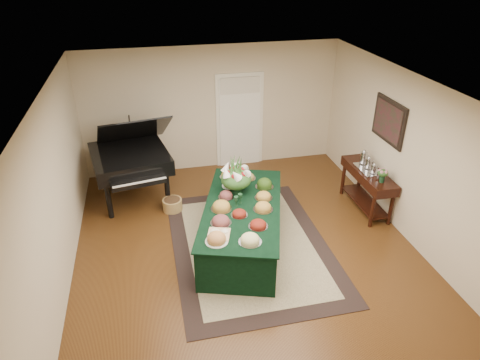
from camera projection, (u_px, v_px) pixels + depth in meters
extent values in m
plane|color=#311A0A|center=(244.00, 242.00, 7.26)|extent=(6.00, 6.00, 0.00)
cube|color=black|center=(250.00, 245.00, 7.19)|extent=(2.54, 3.55, 0.01)
cube|color=#C4BA93|center=(250.00, 245.00, 7.18)|extent=(2.03, 3.05, 0.01)
cube|color=white|center=(240.00, 120.00, 9.42)|extent=(1.05, 0.04, 2.10)
cube|color=white|center=(240.00, 123.00, 9.43)|extent=(0.90, 0.06, 2.00)
cube|color=black|center=(242.00, 225.00, 7.06)|extent=(1.86, 2.74, 0.73)
cube|color=black|center=(243.00, 206.00, 6.88)|extent=(1.93, 2.81, 0.02)
cylinder|color=#B8B9C1|center=(227.00, 177.00, 7.73)|extent=(0.28, 0.28, 0.01)
ellipsoid|color=#BC8D36|center=(227.00, 175.00, 7.71)|extent=(0.23, 0.23, 0.08)
cylinder|color=#B8B9C1|center=(248.00, 178.00, 7.68)|extent=(0.28, 0.28, 0.01)
ellipsoid|color=#AA8E44|center=(248.00, 176.00, 7.66)|extent=(0.23, 0.23, 0.07)
cylinder|color=#B8B9C1|center=(239.00, 215.00, 6.63)|extent=(0.27, 0.27, 0.01)
ellipsoid|color=maroon|center=(239.00, 213.00, 6.62)|extent=(0.22, 0.22, 0.06)
cylinder|color=#B8B9C1|center=(258.00, 226.00, 6.37)|extent=(0.30, 0.30, 0.01)
ellipsoid|color=maroon|center=(258.00, 224.00, 6.35)|extent=(0.25, 0.25, 0.07)
cylinder|color=#B8B9C1|center=(221.00, 223.00, 6.45)|extent=(0.32, 0.32, 0.01)
ellipsoid|color=brown|center=(221.00, 220.00, 6.42)|extent=(0.27, 0.27, 0.09)
cylinder|color=#B8B9C1|center=(263.00, 209.00, 6.78)|extent=(0.32, 0.32, 0.01)
ellipsoid|color=#BC8D36|center=(263.00, 207.00, 6.75)|extent=(0.26, 0.26, 0.09)
cylinder|color=#B8B9C1|center=(264.00, 187.00, 7.42)|extent=(0.32, 0.32, 0.01)
ellipsoid|color=#2E5215|center=(264.00, 184.00, 7.38)|extent=(0.26, 0.26, 0.11)
cylinder|color=#B8B9C1|center=(226.00, 197.00, 7.11)|extent=(0.26, 0.26, 0.01)
ellipsoid|color=brown|center=(226.00, 195.00, 7.08)|extent=(0.22, 0.22, 0.08)
cylinder|color=#B8B9C1|center=(250.00, 242.00, 6.03)|extent=(0.33, 0.33, 0.01)
ellipsoid|color=#F7ED9A|center=(250.00, 239.00, 6.01)|extent=(0.27, 0.27, 0.09)
cylinder|color=#B8B9C1|center=(221.00, 209.00, 6.79)|extent=(0.34, 0.34, 0.01)
ellipsoid|color=#BC8D36|center=(221.00, 206.00, 6.77)|extent=(0.28, 0.28, 0.10)
cylinder|color=#B8B9C1|center=(264.00, 198.00, 7.09)|extent=(0.30, 0.30, 0.01)
ellipsoid|color=#BC8D36|center=(264.00, 196.00, 7.07)|extent=(0.25, 0.25, 0.08)
cylinder|color=#B6C0B6|center=(217.00, 241.00, 6.04)|extent=(0.33, 0.33, 0.01)
ellipsoid|color=#D58E4C|center=(217.00, 238.00, 6.01)|extent=(0.27, 0.27, 0.11)
cylinder|color=#B6C0B6|center=(230.00, 186.00, 7.44)|extent=(0.27, 0.27, 0.01)
ellipsoid|color=#2E5215|center=(230.00, 182.00, 7.41)|extent=(0.22, 0.22, 0.13)
cube|color=tan|center=(219.00, 234.00, 6.18)|extent=(0.40, 0.40, 0.02)
ellipsoid|color=beige|center=(215.00, 230.00, 6.20)|extent=(0.14, 0.14, 0.08)
ellipsoid|color=beige|center=(225.00, 230.00, 6.21)|extent=(0.12, 0.12, 0.07)
cube|color=#FF9E28|center=(221.00, 236.00, 6.09)|extent=(0.09, 0.07, 0.05)
cylinder|color=#14331D|center=(236.00, 187.00, 7.23)|extent=(0.20, 0.20, 0.20)
ellipsoid|color=#2C5823|center=(236.00, 179.00, 7.16)|extent=(0.51, 0.51, 0.33)
cylinder|color=black|center=(109.00, 201.00, 7.78)|extent=(0.10, 0.10, 0.69)
cylinder|color=black|center=(167.00, 189.00, 8.15)|extent=(0.10, 0.10, 0.69)
cylinder|color=black|center=(127.00, 167.00, 8.96)|extent=(0.10, 0.10, 0.69)
cube|color=black|center=(130.00, 159.00, 8.20)|extent=(1.62, 1.70, 0.30)
cube|color=black|center=(139.00, 182.00, 7.57)|extent=(1.01, 0.39, 0.10)
cube|color=black|center=(133.00, 130.00, 8.14)|extent=(1.50, 1.29, 0.76)
cylinder|color=olive|center=(172.00, 205.00, 8.10)|extent=(0.37, 0.37, 0.23)
cylinder|color=black|center=(372.00, 212.00, 7.52)|extent=(0.07, 0.07, 0.62)
cylinder|color=black|center=(391.00, 209.00, 7.59)|extent=(0.07, 0.07, 0.62)
cylinder|color=black|center=(343.00, 180.00, 8.55)|extent=(0.07, 0.07, 0.62)
cylinder|color=black|center=(360.00, 178.00, 8.62)|extent=(0.07, 0.07, 0.62)
cube|color=black|center=(369.00, 175.00, 7.88)|extent=(0.45, 1.42, 0.18)
cube|color=black|center=(364.00, 201.00, 8.15)|extent=(0.38, 1.25, 0.03)
cube|color=#B8B9C1|center=(368.00, 169.00, 7.87)|extent=(0.34, 0.58, 0.02)
cylinder|color=#14331D|center=(382.00, 178.00, 7.43)|extent=(0.09, 0.09, 0.13)
ellipsoid|color=#CA8291|center=(383.00, 172.00, 7.37)|extent=(0.20, 0.20, 0.13)
cube|color=black|center=(389.00, 121.00, 7.43)|extent=(0.04, 0.95, 0.75)
cube|color=#4D1425|center=(388.00, 121.00, 7.42)|extent=(0.01, 0.82, 0.62)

